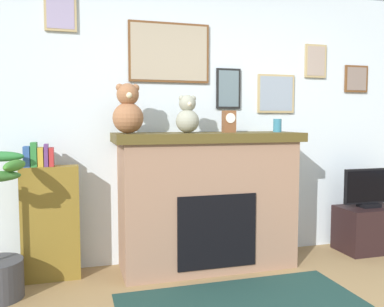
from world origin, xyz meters
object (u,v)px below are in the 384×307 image
television (369,189)px  teddy_bear_brown (128,111)px  candle_jar (277,125)px  mantel_clock (229,121)px  fireplace (207,200)px  teddy_bear_grey (187,116)px  bookshelf (50,219)px  tv_stand (368,229)px

television → teddy_bear_brown: bearing=179.8°
candle_jar → mantel_clock: (-0.48, -0.00, 0.04)m
fireplace → teddy_bear_brown: teddy_bear_brown is taller
candle_jar → teddy_bear_grey: teddy_bear_grey is taller
candle_jar → mantel_clock: size_ratio=0.62×
bookshelf → television: bookshelf is taller
tv_stand → mantel_clock: (-1.53, 0.01, 1.10)m
teddy_bear_brown → teddy_bear_grey: (0.52, 0.00, -0.04)m
bookshelf → mantel_clock: mantel_clock is taller
candle_jar → teddy_bear_grey: 0.88m
fireplace → bookshelf: 1.36m
tv_stand → television: (-0.00, -0.00, 0.42)m
bookshelf → teddy_bear_grey: 1.45m
tv_stand → television: television is taller
teddy_bear_brown → bookshelf: bearing=172.0°
fireplace → teddy_bear_brown: size_ratio=3.99×
fireplace → candle_jar: bearing=-1.5°
candle_jar → teddy_bear_brown: teddy_bear_brown is taller
tv_stand → candle_jar: size_ratio=4.88×
fireplace → mantel_clock: (0.20, -0.02, 0.71)m
television → mantel_clock: bearing=179.6°
television → teddy_bear_brown: size_ratio=1.40×
teddy_bear_grey → bookshelf: bearing=175.5°
television → mantel_clock: size_ratio=2.96×
television → candle_jar: candle_jar is taller
fireplace → tv_stand: fireplace is taller
bookshelf → tv_stand: (3.08, -0.10, -0.29)m
tv_stand → television: size_ratio=1.03×
bookshelf → candle_jar: bearing=-2.6°
fireplace → television: bearing=-0.9°
teddy_bear_grey → fireplace: bearing=5.4°
television → teddy_bear_brown: 2.55m
mantel_clock → television: bearing=-0.4°
fireplace → teddy_bear_grey: bearing=-174.6°
tv_stand → teddy_bear_brown: teddy_bear_brown is taller
tv_stand → teddy_bear_brown: bearing=179.8°
candle_jar → teddy_bear_brown: bearing=-180.0°
television → candle_jar: size_ratio=4.75×
television → bookshelf: bearing=178.1°
fireplace → mantel_clock: 0.73m
fireplace → bookshelf: fireplace is taller
mantel_clock → teddy_bear_grey: size_ratio=0.60×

